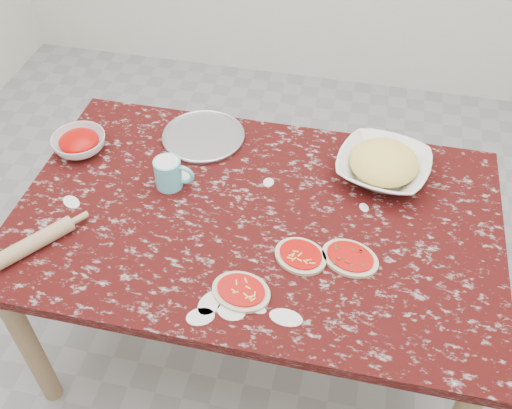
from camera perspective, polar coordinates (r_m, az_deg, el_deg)
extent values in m
plane|color=gray|center=(2.52, 0.00, -12.84)|extent=(4.00, 4.00, 0.00)
cube|color=#340A09|center=(1.94, 0.00, -1.45)|extent=(1.60, 1.00, 0.04)
cube|color=#8C6D4F|center=(1.98, 0.00, -2.63)|extent=(1.50, 0.90, 0.08)
cylinder|color=#8C6D4F|center=(2.23, -21.41, -12.76)|extent=(0.07, 0.07, 0.71)
cylinder|color=#8C6D4F|center=(2.67, -13.25, 2.00)|extent=(0.07, 0.07, 0.71)
cylinder|color=#8C6D4F|center=(2.51, 18.45, -2.97)|extent=(0.07, 0.07, 0.71)
cylinder|color=#B2B2B7|center=(2.22, -5.18, 6.63)|extent=(0.36, 0.36, 0.01)
imported|color=white|center=(2.24, -16.95, 5.75)|extent=(0.20, 0.20, 0.06)
imported|color=white|center=(2.08, 12.35, 3.59)|extent=(0.38, 0.38, 0.08)
cylinder|color=#64C9D9|center=(2.01, -8.63, 3.04)|extent=(0.09, 0.09, 0.11)
torus|color=#64C9D9|center=(1.99, -7.13, 2.88)|extent=(0.08, 0.02, 0.08)
cylinder|color=silver|center=(1.98, -8.74, 3.85)|extent=(0.07, 0.07, 0.01)
ellipsoid|color=beige|center=(1.72, -1.47, -8.57)|extent=(0.20, 0.17, 0.01)
ellipsoid|color=red|center=(1.71, -1.48, -8.40)|extent=(0.16, 0.14, 0.00)
ellipsoid|color=beige|center=(1.80, 4.39, -5.09)|extent=(0.21, 0.19, 0.01)
ellipsoid|color=red|center=(1.80, 4.41, -4.92)|extent=(0.17, 0.15, 0.00)
ellipsoid|color=beige|center=(1.81, 9.21, -5.23)|extent=(0.22, 0.19, 0.01)
ellipsoid|color=red|center=(1.81, 9.24, -5.06)|extent=(0.18, 0.15, 0.00)
cylinder|color=tan|center=(1.93, -20.94, -3.51)|extent=(0.19, 0.24, 0.05)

